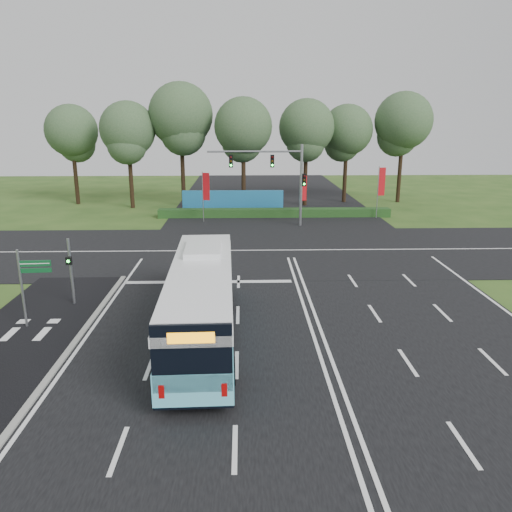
% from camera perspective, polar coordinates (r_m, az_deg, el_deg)
% --- Properties ---
extents(ground, '(120.00, 120.00, 0.00)m').
position_cam_1_polar(ground, '(24.24, 5.78, -6.72)').
color(ground, '#294A18').
rests_on(ground, ground).
extents(road_main, '(20.00, 120.00, 0.04)m').
position_cam_1_polar(road_main, '(24.23, 5.78, -6.68)').
color(road_main, black).
rests_on(road_main, ground).
extents(road_cross, '(120.00, 14.00, 0.05)m').
position_cam_1_polar(road_cross, '(35.57, 3.39, 0.65)').
color(road_cross, black).
rests_on(road_cross, ground).
extents(bike_path, '(5.00, 18.00, 0.06)m').
position_cam_1_polar(bike_path, '(23.31, -25.73, -9.13)').
color(bike_path, black).
rests_on(bike_path, ground).
extents(kerb_strip, '(0.25, 18.00, 0.12)m').
position_cam_1_polar(kerb_strip, '(22.43, -20.06, -9.38)').
color(kerb_strip, gray).
rests_on(kerb_strip, ground).
extents(city_bus, '(2.91, 12.19, 3.48)m').
position_cam_1_polar(city_bus, '(21.09, -6.22, -5.09)').
color(city_bus, '#66D2EC').
rests_on(city_bus, ground).
extents(pedestrian_signal, '(0.28, 0.42, 3.44)m').
position_cam_1_polar(pedestrian_signal, '(26.44, -20.42, -1.43)').
color(pedestrian_signal, gray).
rests_on(pedestrian_signal, ground).
extents(street_sign, '(1.41, 0.17, 3.63)m').
position_cam_1_polar(street_sign, '(24.17, -24.58, -2.35)').
color(street_sign, gray).
rests_on(street_sign, ground).
extents(banner_flag_left, '(0.66, 0.21, 4.56)m').
position_cam_1_polar(banner_flag_left, '(44.95, -5.82, 7.56)').
color(banner_flag_left, gray).
rests_on(banner_flag_left, ground).
extents(banner_flag_mid, '(0.58, 0.29, 4.18)m').
position_cam_1_polar(banner_flag_mid, '(45.75, 5.40, 7.42)').
color(banner_flag_mid, gray).
rests_on(banner_flag_mid, ground).
extents(banner_flag_right, '(0.70, 0.21, 4.84)m').
position_cam_1_polar(banner_flag_right, '(48.01, 14.06, 7.89)').
color(banner_flag_right, gray).
rests_on(banner_flag_right, ground).
extents(traffic_light_gantry, '(8.41, 0.28, 7.00)m').
position_cam_1_polar(traffic_light_gantry, '(43.10, 2.81, 9.55)').
color(traffic_light_gantry, gray).
rests_on(traffic_light_gantry, ground).
extents(hedge, '(22.00, 1.20, 0.80)m').
position_cam_1_polar(hedge, '(47.65, 2.14, 4.95)').
color(hedge, '#183B15').
rests_on(hedge, ground).
extents(blue_hoarding, '(10.00, 0.30, 2.20)m').
position_cam_1_polar(blue_hoarding, '(49.91, -2.65, 6.24)').
color(blue_hoarding, '#1C699C').
rests_on(blue_hoarding, ground).
extents(eucalyptus_row, '(41.31, 9.72, 12.72)m').
position_cam_1_polar(eucalyptus_row, '(53.58, -1.24, 14.77)').
color(eucalyptus_row, black).
rests_on(eucalyptus_row, ground).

